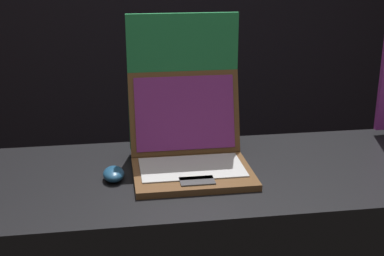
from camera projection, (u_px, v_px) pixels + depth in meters
laptop_middle at (190, 149)px, 1.71m from camera, size 0.37×0.36×0.29m
mouse_middle at (114, 174)px, 1.64m from camera, size 0.07×0.10×0.04m
promo_stand_middle at (184, 88)px, 1.80m from camera, size 0.37×0.07×0.48m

